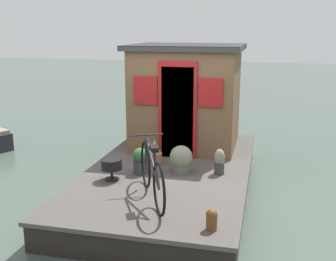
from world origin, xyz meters
TOP-DOWN VIEW (x-y plane):
  - ground_plane at (0.00, 0.00)m, footprint 60.00×60.00m
  - houseboat_deck at (0.00, 0.00)m, footprint 5.13×2.73m
  - houseboat_cabin at (1.45, 0.00)m, footprint 2.01×2.22m
  - bicycle at (-1.48, -0.07)m, footprint 1.56×0.81m
  - potted_plant_ivy at (-0.47, 0.41)m, footprint 0.26×0.26m
  - potted_plant_succulent at (-0.27, -0.24)m, footprint 0.38×0.38m
  - potted_plant_fern at (0.04, 0.30)m, footprint 0.26×0.26m
  - potted_plant_sage at (-0.20, -0.88)m, footprint 0.17×0.17m
  - charcoal_grill at (-0.86, 0.77)m, footprint 0.34×0.34m
  - mooring_bollard at (-2.19, -1.02)m, footprint 0.14×0.14m

SIDE VIEW (x-z plane):
  - ground_plane at x=0.00m, z-range 0.00..0.00m
  - houseboat_deck at x=0.00m, z-range 0.00..0.45m
  - mooring_bollard at x=-2.19m, z-range 0.46..0.73m
  - potted_plant_sage at x=-0.20m, z-range 0.45..0.89m
  - potted_plant_fern at x=0.04m, z-range 0.44..0.91m
  - potted_plant_ivy at x=-0.47m, z-range 0.45..0.90m
  - potted_plant_succulent at x=-0.27m, z-range 0.46..0.93m
  - charcoal_grill at x=-0.86m, z-range 0.52..0.87m
  - bicycle at x=-1.48m, z-range 0.42..1.27m
  - houseboat_cabin at x=1.45m, z-range 0.46..2.52m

